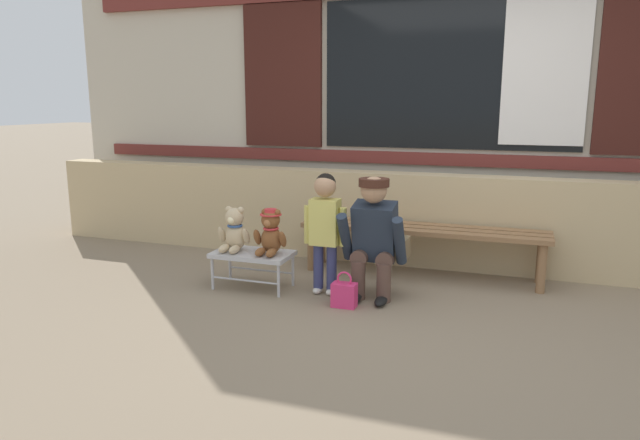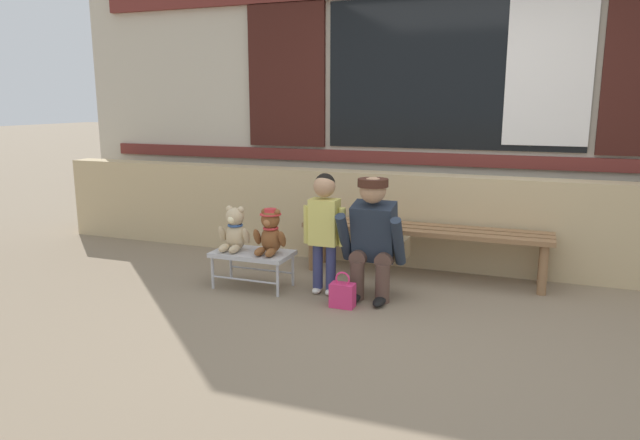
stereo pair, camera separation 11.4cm
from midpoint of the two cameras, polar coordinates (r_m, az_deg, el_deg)
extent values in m
plane|color=#84725B|center=(4.13, 7.70, -9.72)|extent=(60.00, 60.00, 0.00)
cube|color=tan|center=(5.36, 10.91, -0.09)|extent=(8.15, 0.25, 0.85)
cube|color=beige|center=(5.78, 12.25, 14.53)|extent=(8.32, 0.20, 3.62)
cube|color=maroon|center=(5.68, 11.72, 5.90)|extent=(7.66, 0.04, 0.12)
cube|color=black|center=(5.66, 12.07, 13.98)|extent=(2.40, 0.03, 1.40)
cube|color=white|center=(5.60, 20.82, 13.52)|extent=(0.72, 0.02, 1.29)
cube|color=#3D1914|center=(6.10, -4.26, 14.01)|extent=(0.84, 0.05, 1.43)
cube|color=#8E6642|center=(4.88, 9.19, -1.24)|extent=(2.10, 0.11, 0.04)
cube|color=#8E6642|center=(5.02, 9.48, -0.89)|extent=(2.10, 0.11, 0.04)
cube|color=#8E6642|center=(5.16, 9.75, -0.57)|extent=(2.10, 0.11, 0.04)
cylinder|color=#8E6642|center=(5.19, -1.50, -2.83)|extent=(0.07, 0.07, 0.40)
cylinder|color=#8E6642|center=(5.44, -0.46, -2.13)|extent=(0.07, 0.07, 0.40)
cylinder|color=#8E6642|center=(4.87, 20.44, -4.53)|extent=(0.07, 0.07, 0.40)
cylinder|color=#8E6642|center=(5.14, 20.39, -3.70)|extent=(0.07, 0.07, 0.40)
cube|color=#BCBCC1|center=(4.71, -7.37, -3.38)|extent=(0.64, 0.36, 0.04)
cylinder|color=#BCBCC1|center=(4.76, -11.27, -5.23)|extent=(0.02, 0.02, 0.26)
cylinder|color=#BCBCC1|center=(5.01, -9.54, -4.31)|extent=(0.02, 0.02, 0.26)
cylinder|color=#BCBCC1|center=(4.51, -4.86, -6.02)|extent=(0.02, 0.02, 0.26)
cylinder|color=#BCBCC1|center=(4.77, -3.39, -5.00)|extent=(0.02, 0.02, 0.26)
cylinder|color=#BCBCC1|center=(4.63, -8.15, -5.94)|extent=(0.58, 0.02, 0.02)
cylinder|color=#BCBCC1|center=(4.89, -6.53, -4.95)|extent=(0.58, 0.02, 0.02)
ellipsoid|color=#CCB289|center=(4.77, -9.03, -1.65)|extent=(0.17, 0.14, 0.22)
sphere|color=#CCB289|center=(4.73, -9.15, 0.28)|extent=(0.15, 0.15, 0.15)
sphere|color=#FFEEBB|center=(4.68, -9.45, 0.01)|extent=(0.06, 0.06, 0.06)
sphere|color=#CCB289|center=(4.75, -9.67, 1.04)|extent=(0.06, 0.06, 0.06)
ellipsoid|color=#CCB289|center=(4.79, -10.36, -1.39)|extent=(0.06, 0.11, 0.16)
ellipsoid|color=#CCB289|center=(4.71, -10.16, -2.80)|extent=(0.06, 0.15, 0.06)
sphere|color=#CCB289|center=(4.70, -8.55, 0.96)|extent=(0.06, 0.06, 0.06)
ellipsoid|color=#CCB289|center=(4.69, -8.02, -1.60)|extent=(0.06, 0.11, 0.16)
ellipsoid|color=#CCB289|center=(4.67, -9.16, -2.90)|extent=(0.06, 0.15, 0.06)
torus|color=#335699|center=(4.75, -9.09, -0.55)|extent=(0.13, 0.13, 0.02)
ellipsoid|color=brown|center=(4.63, -5.53, -1.97)|extent=(0.17, 0.14, 0.22)
sphere|color=brown|center=(4.59, -5.62, 0.02)|extent=(0.15, 0.15, 0.15)
sphere|color=#AE6E42|center=(4.54, -5.90, -0.26)|extent=(0.06, 0.06, 0.06)
sphere|color=brown|center=(4.61, -6.18, 0.80)|extent=(0.06, 0.06, 0.06)
ellipsoid|color=brown|center=(4.65, -6.92, -1.70)|extent=(0.06, 0.11, 0.16)
ellipsoid|color=brown|center=(4.57, -6.65, -3.15)|extent=(0.06, 0.15, 0.06)
sphere|color=brown|center=(4.56, -4.99, 0.72)|extent=(0.06, 0.06, 0.06)
ellipsoid|color=brown|center=(4.56, -4.44, -1.92)|extent=(0.06, 0.11, 0.16)
ellipsoid|color=brown|center=(4.53, -5.58, -3.26)|extent=(0.06, 0.15, 0.06)
torus|color=red|center=(4.61, -5.58, -0.83)|extent=(0.13, 0.13, 0.02)
cylinder|color=red|center=(4.58, -5.61, 0.54)|extent=(0.17, 0.17, 0.01)
cylinder|color=red|center=(4.58, -5.61, 0.82)|extent=(0.10, 0.10, 0.04)
cylinder|color=navy|center=(4.57, -0.88, -4.57)|extent=(0.08, 0.08, 0.36)
ellipsoid|color=silver|center=(4.61, -0.96, -6.96)|extent=(0.07, 0.12, 0.05)
cylinder|color=navy|center=(4.54, 0.43, -4.69)|extent=(0.08, 0.08, 0.36)
ellipsoid|color=silver|center=(4.58, 0.35, -7.10)|extent=(0.07, 0.12, 0.05)
cube|color=#DBD166|center=(4.47, -0.23, -0.19)|extent=(0.22, 0.15, 0.36)
cylinder|color=#DBD166|center=(4.52, -1.96, -0.44)|extent=(0.06, 0.06, 0.30)
cylinder|color=#DBD166|center=(4.43, 1.54, -0.70)|extent=(0.06, 0.06, 0.30)
sphere|color=tan|center=(4.42, -0.23, 3.37)|extent=(0.17, 0.17, 0.17)
sphere|color=black|center=(4.42, -0.18, 3.64)|extent=(0.16, 0.16, 0.16)
cylinder|color=brown|center=(4.46, 3.06, -5.95)|extent=(0.11, 0.11, 0.30)
cylinder|color=brown|center=(4.54, 3.58, -3.39)|extent=(0.13, 0.32, 0.13)
ellipsoid|color=black|center=(4.42, 2.75, -7.73)|extent=(0.09, 0.20, 0.06)
cylinder|color=brown|center=(4.41, 5.57, -6.19)|extent=(0.11, 0.11, 0.30)
cylinder|color=brown|center=(4.49, 6.04, -3.60)|extent=(0.13, 0.32, 0.13)
ellipsoid|color=black|center=(4.37, 5.29, -7.99)|extent=(0.09, 0.20, 0.06)
cube|color=#232D3D|center=(4.44, 4.75, -1.10)|extent=(0.32, 0.30, 0.47)
cylinder|color=#232D3D|center=(4.41, 1.77, -1.68)|extent=(0.08, 0.28, 0.40)
cylinder|color=#232D3D|center=(4.31, 7.12, -2.10)|extent=(0.08, 0.28, 0.40)
sphere|color=tan|center=(4.31, 4.59, 2.99)|extent=(0.20, 0.20, 0.20)
cylinder|color=#422319|center=(4.30, 4.60, 3.71)|extent=(0.23, 0.23, 0.06)
cube|color=brown|center=(4.51, 7.35, -2.77)|extent=(0.10, 0.22, 0.16)
cube|color=#E53370|center=(4.30, 1.64, -7.43)|extent=(0.18, 0.11, 0.18)
torus|color=#E53370|center=(4.26, 1.65, -5.85)|extent=(0.11, 0.01, 0.11)
camera|label=1|loc=(0.06, -90.70, -0.14)|focal=32.36mm
camera|label=2|loc=(0.06, 89.30, 0.14)|focal=32.36mm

